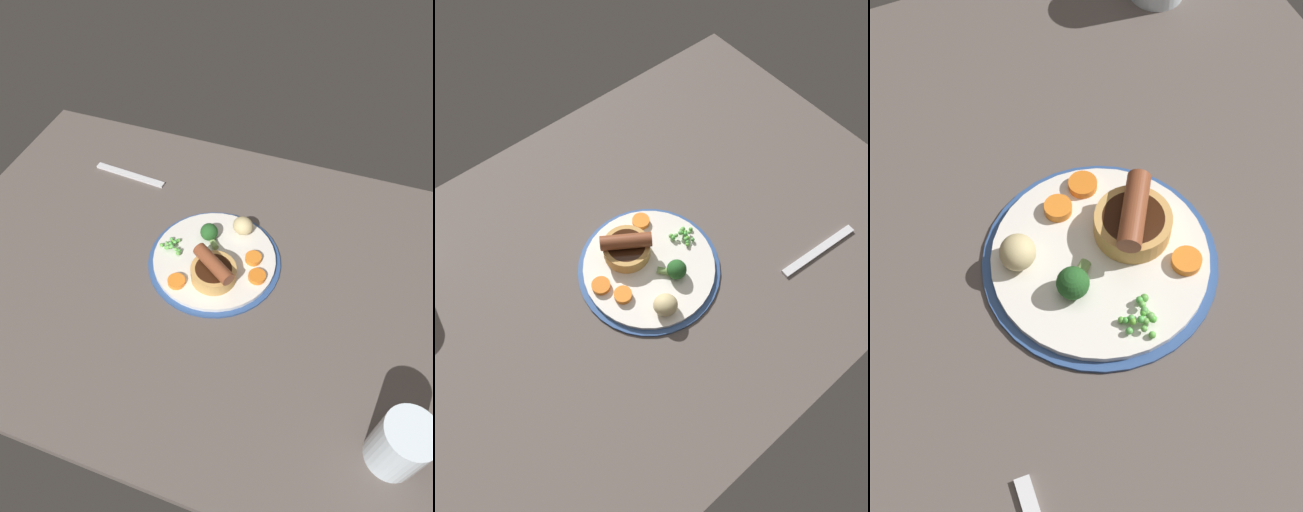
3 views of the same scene
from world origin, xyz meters
The scene contains 11 objects.
dining_table centered at (0.00, 0.00, 1.50)cm, with size 110.00×80.00×3.00cm, color #564C47.
dinner_plate centered at (-2.80, -3.48, 3.57)cm, with size 27.10×27.10×1.40cm.
sausage_pudding centered at (-4.33, 1.28, 6.58)cm, with size 9.43×8.94×5.71cm.
pea_pile centered at (6.18, -2.79, 5.32)cm, with size 5.01×4.23×1.77cm.
broccoli_floret_near centered at (-0.31, -7.95, 6.16)cm, with size 4.56×4.92×3.69cm.
potato_chunk_0 centered at (-6.09, -12.11, 6.20)cm, with size 4.40×4.12×3.61cm, color #CCB77F.
carrot_slice_0 centered at (2.01, 4.95, 4.93)cm, with size 3.44×3.44×1.07cm, color orange.
carrot_slice_1 centered at (-10.43, -5.42, 5.00)cm, with size 3.30×3.30×1.20cm, color orange.
carrot_slice_4 centered at (-12.39, -1.38, 4.91)cm, with size 3.47×3.47×1.02cm, color orange.
fork centered at (25.16, -21.41, 3.30)cm, with size 18.00×1.60×0.60cm, color silver.
drinking_glass centered at (-40.80, 23.20, 8.70)cm, with size 7.87×7.87×11.40cm, color silver.
Camera 1 is at (-22.38, 50.56, 76.97)cm, focal length 32.00 mm.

